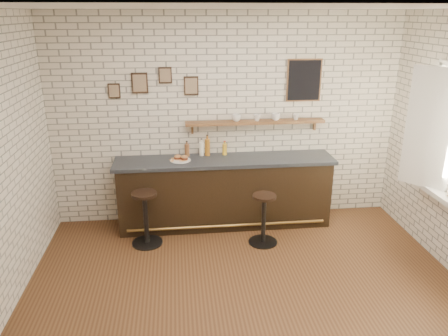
{
  "coord_description": "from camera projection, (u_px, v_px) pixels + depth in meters",
  "views": [
    {
      "loc": [
        -0.72,
        -4.1,
        2.96
      ],
      "look_at": [
        -0.16,
        0.9,
        1.16
      ],
      "focal_mm": 35.0,
      "sensor_mm": 36.0,
      "label": 1
    }
  ],
  "objects": [
    {
      "name": "ground",
      "position": [
        247.0,
        291.0,
        4.91
      ],
      "size": [
        5.0,
        5.0,
        0.0
      ],
      "primitive_type": "plane",
      "color": "brown",
      "rests_on": "ground"
    },
    {
      "name": "bar_counter",
      "position": [
        225.0,
        192.0,
        6.32
      ],
      "size": [
        3.1,
        0.65,
        1.01
      ],
      "color": "black",
      "rests_on": "ground"
    },
    {
      "name": "sandwich_plate",
      "position": [
        180.0,
        160.0,
        6.08
      ],
      "size": [
        0.28,
        0.28,
        0.01
      ],
      "primitive_type": "cylinder",
      "color": "white",
      "rests_on": "bar_counter"
    },
    {
      "name": "ciabatta_sandwich",
      "position": [
        181.0,
        158.0,
        6.06
      ],
      "size": [
        0.22,
        0.16,
        0.07
      ],
      "color": "tan",
      "rests_on": "sandwich_plate"
    },
    {
      "name": "potato_chips",
      "position": [
        179.0,
        160.0,
        6.07
      ],
      "size": [
        0.25,
        0.18,
        0.0
      ],
      "color": "#DC9B4D",
      "rests_on": "sandwich_plate"
    },
    {
      "name": "bitters_bottle_brown",
      "position": [
        187.0,
        150.0,
        6.24
      ],
      "size": [
        0.07,
        0.07,
        0.22
      ],
      "color": "brown",
      "rests_on": "bar_counter"
    },
    {
      "name": "bitters_bottle_white",
      "position": [
        202.0,
        149.0,
        6.26
      ],
      "size": [
        0.07,
        0.07,
        0.25
      ],
      "color": "white",
      "rests_on": "bar_counter"
    },
    {
      "name": "bitters_bottle_amber",
      "position": [
        207.0,
        147.0,
        6.26
      ],
      "size": [
        0.07,
        0.07,
        0.31
      ],
      "color": "#A5641A",
      "rests_on": "bar_counter"
    },
    {
      "name": "condiment_bottle_yellow",
      "position": [
        225.0,
        149.0,
        6.3
      ],
      "size": [
        0.07,
        0.07,
        0.21
      ],
      "color": "gold",
      "rests_on": "bar_counter"
    },
    {
      "name": "bar_stool_left",
      "position": [
        146.0,
        217.0,
        5.79
      ],
      "size": [
        0.42,
        0.42,
        0.75
      ],
      "color": "black",
      "rests_on": "ground"
    },
    {
      "name": "bar_stool_right",
      "position": [
        264.0,
        217.0,
        5.82
      ],
      "size": [
        0.4,
        0.4,
        0.7
      ],
      "color": "black",
      "rests_on": "ground"
    },
    {
      "name": "wall_shelf",
      "position": [
        255.0,
        122.0,
        6.23
      ],
      "size": [
        2.0,
        0.18,
        0.18
      ],
      "color": "brown",
      "rests_on": "ground"
    },
    {
      "name": "shelf_cup_a",
      "position": [
        236.0,
        118.0,
        6.18
      ],
      "size": [
        0.18,
        0.18,
        0.1
      ],
      "primitive_type": "imported",
      "rotation": [
        0.0,
        0.0,
        0.7
      ],
      "color": "white",
      "rests_on": "wall_shelf"
    },
    {
      "name": "shelf_cup_b",
      "position": [
        257.0,
        118.0,
        6.21
      ],
      "size": [
        0.11,
        0.11,
        0.09
      ],
      "primitive_type": "imported",
      "rotation": [
        0.0,
        0.0,
        1.39
      ],
      "color": "white",
      "rests_on": "wall_shelf"
    },
    {
      "name": "shelf_cup_c",
      "position": [
        276.0,
        117.0,
        6.24
      ],
      "size": [
        0.16,
        0.16,
        0.1
      ],
      "primitive_type": "imported",
      "rotation": [
        0.0,
        0.0,
        1.21
      ],
      "color": "white",
      "rests_on": "wall_shelf"
    },
    {
      "name": "shelf_cup_d",
      "position": [
        296.0,
        117.0,
        6.27
      ],
      "size": [
        0.1,
        0.1,
        0.08
      ],
      "primitive_type": "imported",
      "rotation": [
        0.0,
        0.0,
        -0.08
      ],
      "color": "white",
      "rests_on": "wall_shelf"
    },
    {
      "name": "back_wall_decor",
      "position": [
        243.0,
        82.0,
        6.1
      ],
      "size": [
        2.96,
        0.02,
        0.56
      ],
      "color": "black",
      "rests_on": "ground"
    },
    {
      "name": "window_sill",
      "position": [
        446.0,
        198.0,
        5.13
      ],
      "size": [
        0.2,
        1.35,
        0.06
      ],
      "color": "white",
      "rests_on": "ground"
    }
  ]
}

